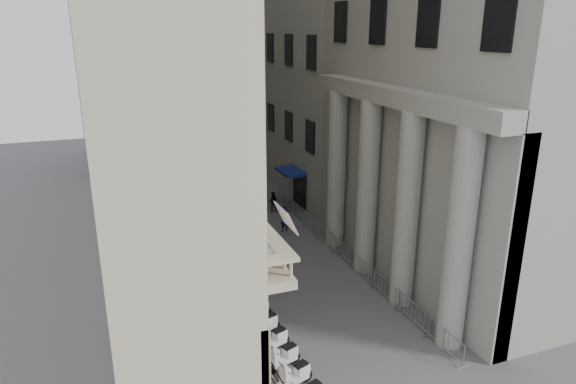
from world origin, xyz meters
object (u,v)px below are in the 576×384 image
object	(u,v)px
street_lamp	(194,168)
pedestrian_a	(284,219)
security_tent	(201,193)
pedestrian_b	(273,202)
info_kiosk	(229,247)

from	to	relation	value
street_lamp	pedestrian_a	world-z (taller)	street_lamp
security_tent	pedestrian_b	distance (m)	6.02
street_lamp	info_kiosk	world-z (taller)	street_lamp
pedestrian_a	info_kiosk	bearing A→B (deg)	24.22
pedestrian_a	pedestrian_b	distance (m)	4.18
pedestrian_b	pedestrian_a	bearing A→B (deg)	101.86
info_kiosk	pedestrian_a	distance (m)	5.72
info_kiosk	pedestrian_a	xyz separation A→B (m)	(4.76, 3.17, 0.04)
security_tent	pedestrian_b	bearing A→B (deg)	9.36
street_lamp	pedestrian_a	xyz separation A→B (m)	(5.79, -1.65, -3.79)
security_tent	pedestrian_a	size ratio (longest dim) A/B	1.94
security_tent	street_lamp	size ratio (longest dim) A/B	0.46
security_tent	street_lamp	bearing A→B (deg)	-112.70
street_lamp	pedestrian_b	distance (m)	7.87
security_tent	street_lamp	xyz separation A→B (m)	(-0.65, -1.55, 2.26)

